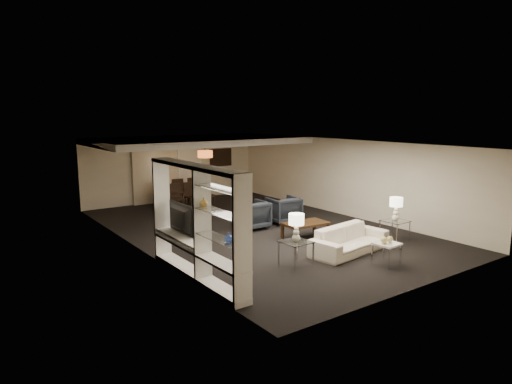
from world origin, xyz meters
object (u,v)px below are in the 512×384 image
object	(u,v)px
vase_blue	(229,238)
chair_fr	(191,190)
pendant_light	(205,154)
vase_amber	(204,202)
side_table_left	(296,254)
floor_speaker	(201,234)
coffee_table	(306,230)
marble_table	(386,254)
sofa	(350,240)
side_table_right	(395,231)
chair_nr	(208,195)
armchair_right	(283,210)
chair_nl	(177,198)
chair_fm	(176,191)
dining_table	(184,198)
chair_fl	(161,193)
armchair_left	(251,215)
table_lamp_left	(296,228)
television	(177,219)
floor_lamp	(162,185)
chair_nm	(192,196)
table_lamp_right	(396,209)

from	to	relation	value
vase_blue	chair_fr	bearing A→B (deg)	66.98
pendant_light	vase_amber	world-z (taller)	pendant_light
side_table_left	floor_speaker	world-z (taller)	floor_speaker
coffee_table	marble_table	xyz separation A→B (m)	(0.00, -2.70, 0.03)
sofa	floor_speaker	world-z (taller)	floor_speaker
side_table_right	chair_fr	xyz separation A→B (m)	(-1.93, 7.86, 0.21)
chair_nr	armchair_right	bearing A→B (deg)	-80.34
chair_nl	side_table_right	bearing A→B (deg)	-58.05
coffee_table	chair_fm	xyz separation A→B (m)	(-0.83, 6.26, 0.27)
sofa	vase_blue	world-z (taller)	vase_blue
floor_speaker	dining_table	xyz separation A→B (m)	(2.14, 5.22, -0.17)
marble_table	chair_fl	distance (m)	9.08
armchair_left	chair_fr	bearing A→B (deg)	-94.16
marble_table	chair_fm	distance (m)	9.00
vase_amber	chair_fm	world-z (taller)	vase_amber
table_lamp_left	television	xyz separation A→B (m)	(-2.13, 1.47, 0.21)
armchair_right	chair_nr	bearing A→B (deg)	-69.56
armchair_left	marble_table	world-z (taller)	armchair_left
armchair_left	armchair_right	distance (m)	1.20
chair_nr	chair_fl	size ratio (longest dim) A/B	1.00
chair_fm	floor_lamp	world-z (taller)	floor_lamp
pendant_light	chair_nl	world-z (taller)	pendant_light
table_lamp_left	chair_nr	size ratio (longest dim) A/B	0.63
chair_nr	dining_table	bearing A→B (deg)	128.15
armchair_left	side_table_left	xyz separation A→B (m)	(-1.10, -3.30, -0.13)
floor_speaker	chair_nl	xyz separation A→B (m)	(1.54, 4.57, -0.01)
vase_amber	chair_nl	bearing A→B (deg)	69.05
chair_nm	chair_fl	world-z (taller)	same
vase_blue	coffee_table	bearing A→B (deg)	30.67
chair_nm	pendant_light	bearing A→B (deg)	2.85
sofa	vase_amber	world-z (taller)	vase_amber
armchair_left	chair_nm	distance (m)	3.27
side_table_left	chair_fm	size ratio (longest dim) A/B	0.61
chair_fm	chair_fr	xyz separation A→B (m)	(0.60, 0.00, 0.00)
chair_nm	chair_fl	xyz separation A→B (m)	(-0.60, 1.30, 0.00)
floor_lamp	pendant_light	bearing A→B (deg)	-55.58
armchair_right	chair_fr	bearing A→B (deg)	-73.51
side_table_right	table_lamp_right	world-z (taller)	table_lamp_right
armchair_right	chair_nl	xyz separation A→B (m)	(-2.03, 3.26, 0.08)
vase_blue	chair_fr	distance (m)	9.31
armchair_right	marble_table	size ratio (longest dim) A/B	1.79
chair_fl	vase_blue	bearing A→B (deg)	81.64
coffee_table	television	size ratio (longest dim) A/B	1.05
pendant_light	chair_fm	size ratio (longest dim) A/B	0.53
sofa	armchair_right	xyz separation A→B (m)	(0.60, 3.30, 0.09)
chair_fr	side_table_left	bearing A→B (deg)	78.24
chair_nr	table_lamp_left	bearing A→B (deg)	-107.22
sofa	chair_fl	bearing A→B (deg)	92.49
table_lamp_left	floor_lamp	distance (m)	8.13
table_lamp_left	table_lamp_right	world-z (taller)	same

